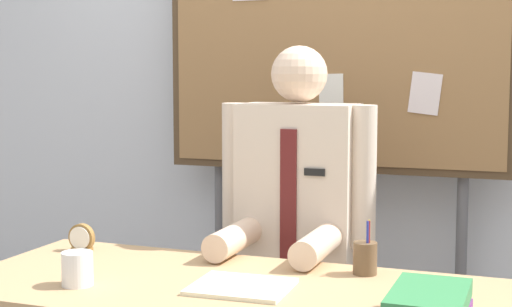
# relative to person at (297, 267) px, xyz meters

# --- Properties ---
(back_wall) EXTENTS (6.40, 0.08, 2.70)m
(back_wall) POSITION_rel_person_xyz_m (-0.00, 0.67, 0.68)
(back_wall) COLOR silver
(back_wall) RESTS_ON ground_plane
(person) EXTENTS (0.55, 0.56, 1.43)m
(person) POSITION_rel_person_xyz_m (0.00, 0.00, 0.00)
(person) COLOR #2D2D33
(person) RESTS_ON ground_plane
(bulletin_board) EXTENTS (1.40, 0.09, 2.04)m
(bulletin_board) POSITION_rel_person_xyz_m (0.00, 0.47, 0.80)
(bulletin_board) COLOR #4C3823
(bulletin_board) RESTS_ON ground_plane
(book_stack) EXTENTS (0.20, 0.28, 0.09)m
(book_stack) POSITION_rel_person_xyz_m (0.55, -0.74, 0.13)
(book_stack) COLOR #72337F
(book_stack) RESTS_ON desk
(open_notebook) EXTENTS (0.27, 0.24, 0.01)m
(open_notebook) POSITION_rel_person_xyz_m (0.03, -0.61, 0.09)
(open_notebook) COLOR #F4EFCC
(open_notebook) RESTS_ON desk
(desk_clock) EXTENTS (0.09, 0.04, 0.09)m
(desk_clock) POSITION_rel_person_xyz_m (-0.63, -0.38, 0.13)
(desk_clock) COLOR olive
(desk_clock) RESTS_ON desk
(coffee_mug) EXTENTS (0.09, 0.09, 0.09)m
(coffee_mug) POSITION_rel_person_xyz_m (-0.40, -0.74, 0.14)
(coffee_mug) COLOR white
(coffee_mug) RESTS_ON desk
(pen_holder) EXTENTS (0.07, 0.07, 0.16)m
(pen_holder) POSITION_rel_person_xyz_m (0.31, -0.34, 0.14)
(pen_holder) COLOR brown
(pen_holder) RESTS_ON desk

